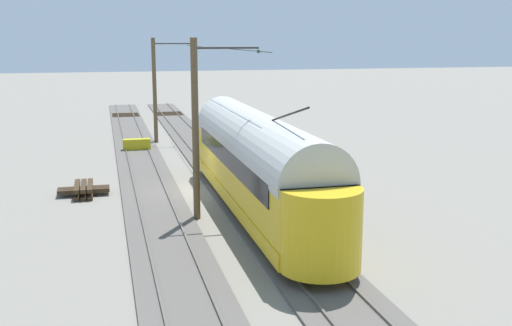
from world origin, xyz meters
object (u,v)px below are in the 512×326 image
(vintage_streetcar, at_px, (257,161))
(catenary_pole_foreground, at_px, (156,89))
(catenary_pole_mid_near, at_px, (197,127))
(spare_tie_stack, at_px, (84,190))
(track_end_bumper, at_px, (137,145))

(vintage_streetcar, height_order, catenary_pole_foreground, catenary_pole_foreground)
(catenary_pole_mid_near, bearing_deg, spare_tie_stack, -46.99)
(spare_tie_stack, bearing_deg, track_end_bumper, -105.60)
(catenary_pole_mid_near, height_order, spare_tie_stack, catenary_pole_mid_near)
(catenary_pole_foreground, distance_m, catenary_pole_mid_near, 19.35)
(catenary_pole_foreground, height_order, catenary_pole_mid_near, same)
(vintage_streetcar, xyz_separation_m, catenary_pole_foreground, (2.56, -19.11, 1.59))
(catenary_pole_mid_near, xyz_separation_m, track_end_bumper, (1.63, -16.28, -3.46))
(catenary_pole_foreground, relative_size, spare_tie_stack, 3.08)
(catenary_pole_mid_near, distance_m, track_end_bumper, 16.72)
(catenary_pole_mid_near, bearing_deg, catenary_pole_foreground, -90.00)
(catenary_pole_foreground, distance_m, spare_tie_stack, 15.45)
(vintage_streetcar, height_order, spare_tie_stack, vintage_streetcar)
(spare_tie_stack, bearing_deg, catenary_pole_foreground, -108.44)
(vintage_streetcar, distance_m, catenary_pole_foreground, 19.35)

